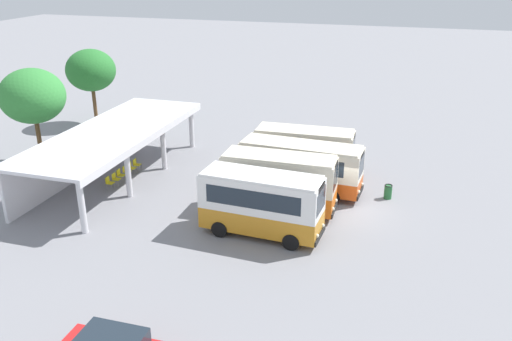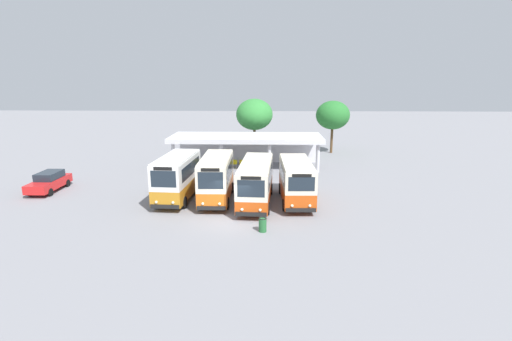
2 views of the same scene
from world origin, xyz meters
name	(u,v)px [view 1 (image 1 of 2)]	position (x,y,z in m)	size (l,w,h in m)	color
ground_plane	(351,208)	(0.00, 0.00, 0.00)	(180.00, 180.00, 0.00)	gray
city_bus_nearest_orange	(262,202)	(-4.60, 4.21, 1.91)	(2.59, 6.63, 3.49)	black
city_bus_second_in_row	(279,181)	(-1.54, 4.06, 1.91)	(2.31, 6.67, 3.48)	black
city_bus_middle_cream	(301,166)	(1.52, 3.46, 1.79)	(2.61, 7.81, 3.23)	black
city_bus_fourth_amber	(304,149)	(4.58, 3.88, 1.76)	(2.46, 6.81, 3.19)	black
terminal_canopy	(106,140)	(0.14, 16.42, 2.65)	(16.00, 5.69, 3.40)	silver
waiting_chair_end_by_column	(109,182)	(-1.74, 15.26, 0.52)	(0.45, 0.45, 0.86)	slate
waiting_chair_second_from_end	(116,178)	(-1.05, 15.20, 0.52)	(0.45, 0.45, 0.86)	slate
waiting_chair_middle_seat	(120,174)	(-0.37, 15.26, 0.52)	(0.45, 0.45, 0.86)	slate
waiting_chair_fourth_seat	(126,171)	(0.31, 15.21, 0.52)	(0.45, 0.45, 0.86)	slate
waiting_chair_fifth_seat	(131,167)	(0.99, 15.20, 0.52)	(0.45, 0.45, 0.86)	slate
waiting_chair_far_end_seat	(136,164)	(1.67, 15.18, 0.52)	(0.45, 0.45, 0.86)	slate
roadside_tree_behind_canopy	(32,96)	(0.78, 22.25, 5.04)	(4.46, 4.46, 6.95)	brown
roadside_tree_east_of_canopy	(91,70)	(10.62, 24.05, 4.82)	(4.23, 4.23, 6.63)	brown
litter_bin_apron	(388,192)	(2.10, -1.99, 0.46)	(0.49, 0.49, 0.90)	#266633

